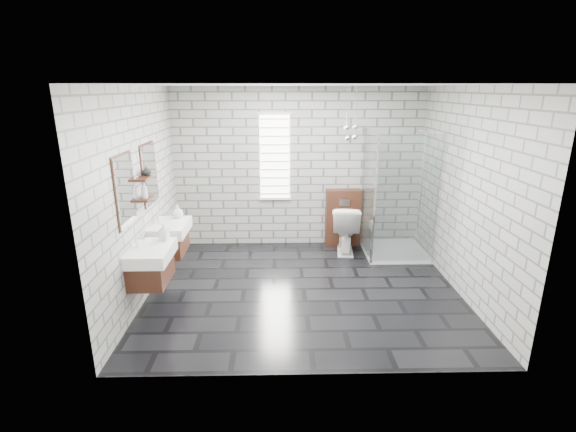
{
  "coord_description": "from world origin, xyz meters",
  "views": [
    {
      "loc": [
        -0.33,
        -5.21,
        2.67
      ],
      "look_at": [
        -0.21,
        0.35,
        0.95
      ],
      "focal_mm": 26.0,
      "sensor_mm": 36.0,
      "label": 1
    }
  ],
  "objects_px": {
    "cistern_panel": "(343,218)",
    "vanity_left": "(148,255)",
    "vanity_right": "(168,229)",
    "toilet": "(345,228)",
    "shower_enclosure": "(392,227)"
  },
  "relations": [
    {
      "from": "cistern_panel",
      "to": "vanity_left",
      "type": "bearing_deg",
      "value": -140.11
    },
    {
      "from": "toilet",
      "to": "cistern_panel",
      "type": "bearing_deg",
      "value": -83.4
    },
    {
      "from": "cistern_panel",
      "to": "toilet",
      "type": "bearing_deg",
      "value": -90.0
    },
    {
      "from": "vanity_left",
      "to": "shower_enclosure",
      "type": "height_order",
      "value": "shower_enclosure"
    },
    {
      "from": "shower_enclosure",
      "to": "toilet",
      "type": "height_order",
      "value": "shower_enclosure"
    },
    {
      "from": "vanity_left",
      "to": "cistern_panel",
      "type": "height_order",
      "value": "vanity_left"
    },
    {
      "from": "cistern_panel",
      "to": "toilet",
      "type": "height_order",
      "value": "cistern_panel"
    },
    {
      "from": "vanity_left",
      "to": "shower_enclosure",
      "type": "relative_size",
      "value": 0.77
    },
    {
      "from": "vanity_left",
      "to": "cistern_panel",
      "type": "bearing_deg",
      "value": 39.89
    },
    {
      "from": "vanity_left",
      "to": "vanity_right",
      "type": "bearing_deg",
      "value": 90.0
    },
    {
      "from": "shower_enclosure",
      "to": "vanity_right",
      "type": "bearing_deg",
      "value": -166.8
    },
    {
      "from": "vanity_right",
      "to": "cistern_panel",
      "type": "height_order",
      "value": "vanity_right"
    },
    {
      "from": "vanity_right",
      "to": "cistern_panel",
      "type": "distance_m",
      "value": 3.01
    },
    {
      "from": "vanity_left",
      "to": "vanity_right",
      "type": "distance_m",
      "value": 0.93
    },
    {
      "from": "shower_enclosure",
      "to": "vanity_left",
      "type": "bearing_deg",
      "value": -153.07
    }
  ]
}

